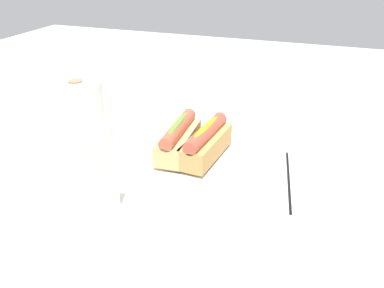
% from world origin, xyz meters
% --- Properties ---
extents(ground_plane, '(2.40, 2.40, 0.00)m').
position_xyz_m(ground_plane, '(0.00, 0.00, 0.00)').
color(ground_plane, silver).
extents(serving_bowl, '(0.27, 0.27, 0.03)m').
position_xyz_m(serving_bowl, '(0.02, -0.00, 0.02)').
color(serving_bowl, white).
rests_on(serving_bowl, ground_plane).
extents(hotdog_front, '(0.15, 0.06, 0.06)m').
position_xyz_m(hotdog_front, '(0.02, -0.03, 0.06)').
color(hotdog_front, tan).
rests_on(hotdog_front, serving_bowl).
extents(hotdog_back, '(0.15, 0.06, 0.06)m').
position_xyz_m(hotdog_back, '(0.02, 0.03, 0.06)').
color(hotdog_back, '#DBB270').
rests_on(hotdog_back, serving_bowl).
extents(water_glass, '(0.07, 0.07, 0.09)m').
position_xyz_m(water_glass, '(0.23, -0.02, 0.04)').
color(water_glass, white).
rests_on(water_glass, ground_plane).
extents(paper_towel_roll, '(0.11, 0.11, 0.13)m').
position_xyz_m(paper_towel_roll, '(0.07, 0.28, 0.07)').
color(paper_towel_roll, white).
rests_on(paper_towel_roll, ground_plane).
extents(napkin_box, '(0.11, 0.05, 0.15)m').
position_xyz_m(napkin_box, '(-0.20, 0.09, 0.07)').
color(napkin_box, white).
rests_on(napkin_box, ground_plane).
extents(chopstick_near, '(0.22, 0.04, 0.01)m').
position_xyz_m(chopstick_near, '(0.04, -0.19, 0.00)').
color(chopstick_near, black).
rests_on(chopstick_near, ground_plane).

